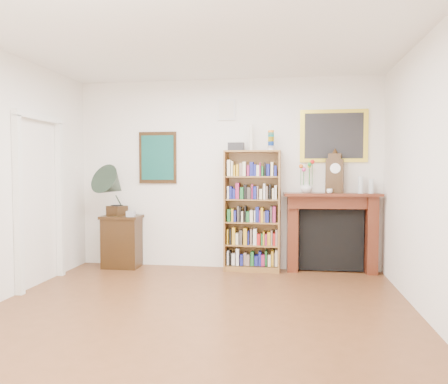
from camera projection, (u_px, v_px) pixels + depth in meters
name	position (u px, v px, depth m)	size (l,w,h in m)	color
room	(189.00, 177.00, 4.02)	(4.51, 5.01, 2.81)	brown
door_casing	(40.00, 186.00, 5.54)	(0.08, 1.02, 2.17)	white
teal_poster	(158.00, 158.00, 6.61)	(0.58, 0.04, 0.78)	black
small_picture	(226.00, 110.00, 6.42)	(0.26, 0.04, 0.30)	white
gilt_painting	(334.00, 136.00, 6.22)	(0.95, 0.04, 0.75)	yellow
bookshelf	(252.00, 204.00, 6.30)	(0.81, 0.31, 2.01)	brown
side_cabinet	(122.00, 241.00, 6.55)	(0.57, 0.42, 0.78)	black
fireplace	(331.00, 226.00, 6.22)	(1.37, 0.43, 1.14)	#501D12
gramophone	(113.00, 187.00, 6.43)	(0.65, 0.71, 0.77)	black
cd_stack	(131.00, 214.00, 6.40)	(0.12, 0.12, 0.08)	silver
mantel_clock	(335.00, 174.00, 6.16)	(0.27, 0.19, 0.56)	black
flower_vase	(306.00, 187.00, 6.20)	(0.16, 0.16, 0.17)	silver
teacup	(330.00, 191.00, 6.07)	(0.08, 0.08, 0.06)	white
bottle_left	(361.00, 185.00, 6.09)	(0.07, 0.07, 0.24)	silver
bottle_right	(371.00, 186.00, 6.09)	(0.06, 0.06, 0.20)	silver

